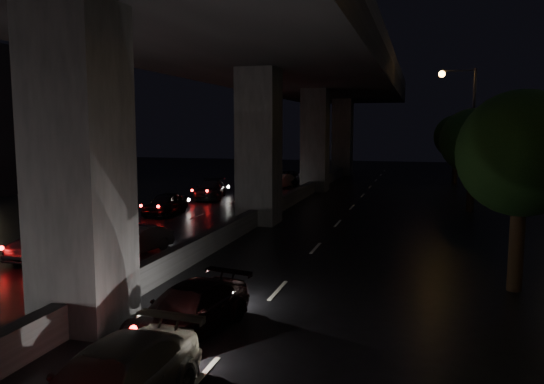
% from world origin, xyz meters
% --- Properties ---
extents(ground, '(120.00, 120.00, 0.00)m').
position_xyz_m(ground, '(0.00, 0.00, 0.00)').
color(ground, black).
rests_on(ground, ground).
extents(viaduct, '(12.00, 80.00, 10.50)m').
position_xyz_m(viaduct, '(0.00, 5.00, 8.34)').
color(viaduct, '#2E2E30').
rests_on(viaduct, ground).
extents(median_barrier, '(0.45, 70.00, 0.85)m').
position_xyz_m(median_barrier, '(0.00, 5.00, 0.42)').
color(median_barrier, '#2E2E30').
rests_on(median_barrier, ground).
extents(tree_b, '(3.80, 3.80, 6.12)m').
position_xyz_m(tree_b, '(11.00, -4.00, 4.20)').
color(tree_b, black).
rests_on(tree_b, ground).
extents(tree_c, '(3.80, 3.80, 6.12)m').
position_xyz_m(tree_c, '(11.00, 12.00, 4.20)').
color(tree_c, black).
rests_on(tree_c, ground).
extents(tree_d, '(3.80, 3.80, 6.12)m').
position_xyz_m(tree_d, '(11.00, 28.00, 4.20)').
color(tree_d, black).
rests_on(tree_d, ground).
extents(streetlight_far, '(2.52, 0.44, 9.00)m').
position_xyz_m(streetlight_far, '(10.97, 18.00, 5.66)').
color(streetlight_far, '#2D2D33').
rests_on(streetlight_far, ground).
extents(car_3, '(2.36, 4.25, 1.16)m').
position_xyz_m(car_3, '(2.78, -9.84, 0.58)').
color(car_3, black).
rests_on(car_3, ground).
extents(car_4, '(1.45, 3.67, 1.19)m').
position_xyz_m(car_4, '(-5.73, -4.28, 0.59)').
color(car_4, black).
rests_on(car_4, ground).
extents(car_5, '(1.86, 3.38, 1.06)m').
position_xyz_m(car_5, '(-2.68, -2.78, 0.53)').
color(car_5, '#252629').
rests_on(car_5, ground).
extents(car_6, '(1.55, 3.72, 1.26)m').
position_xyz_m(car_6, '(-6.04, 6.21, 0.63)').
color(car_6, black).
rests_on(car_6, ground).
extents(car_7, '(2.90, 4.82, 1.31)m').
position_xyz_m(car_7, '(-6.20, 13.43, 0.65)').
color(car_7, black).
rests_on(car_7, ground).
extents(car_8, '(1.97, 4.00, 1.31)m').
position_xyz_m(car_8, '(-2.68, 14.96, 0.66)').
color(car_8, black).
rests_on(car_8, ground).
extents(car_9, '(2.03, 3.77, 1.18)m').
position_xyz_m(car_9, '(-3.11, 20.89, 0.59)').
color(car_9, '#59564D').
rests_on(car_9, ground).
extents(car_10, '(2.36, 4.51, 1.21)m').
position_xyz_m(car_10, '(-3.12, 23.59, 0.61)').
color(car_10, black).
rests_on(car_10, ground).
extents(car_11, '(2.97, 4.71, 1.21)m').
position_xyz_m(car_11, '(-6.25, 26.40, 0.61)').
color(car_11, black).
rests_on(car_11, ground).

